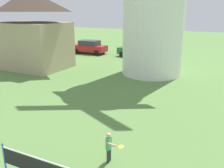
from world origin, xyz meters
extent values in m
cylinder|color=blue|center=(-3.14, 2.50, 0.55)|extent=(0.06, 0.06, 1.10)
cylinder|color=#333338|center=(-0.44, 4.56, 0.25)|extent=(0.10, 0.10, 0.50)
cylinder|color=#333338|center=(-0.43, 4.42, 0.25)|extent=(0.10, 0.10, 0.50)
cube|color=#4CB266|center=(-0.43, 4.49, 0.72)|extent=(0.14, 0.25, 0.44)
sphere|color=#DBB28E|center=(-0.43, 4.49, 1.02)|extent=(0.17, 0.17, 0.17)
cylinder|color=#DBB28E|center=(-0.44, 4.65, 0.70)|extent=(0.07, 0.07, 0.33)
cylinder|color=#DBB28E|center=(-0.28, 4.36, 0.79)|extent=(0.34, 0.08, 0.13)
cylinder|color=yellow|center=(-0.15, 4.36, 0.79)|extent=(0.22, 0.03, 0.04)
ellipsoid|color=yellow|center=(0.07, 4.37, 0.79)|extent=(0.19, 0.25, 0.03)
cube|color=red|center=(-12.03, 22.87, 0.65)|extent=(4.12, 1.73, 0.70)
cube|color=#2D333D|center=(-12.03, 22.87, 1.28)|extent=(2.31, 1.52, 0.56)
cylinder|color=black|center=(-10.63, 23.71, 0.30)|extent=(0.60, 0.19, 0.60)
cylinder|color=black|center=(-10.64, 22.01, 0.30)|extent=(0.60, 0.19, 0.60)
cylinder|color=black|center=(-13.42, 23.73, 0.30)|extent=(0.60, 0.19, 0.60)
cylinder|color=black|center=(-13.44, 22.03, 0.30)|extent=(0.60, 0.19, 0.60)
cube|color=#1E6638|center=(-6.13, 23.23, 0.65)|extent=(4.32, 1.93, 0.70)
cube|color=#2D333D|center=(-6.13, 23.23, 1.28)|extent=(2.45, 1.62, 0.56)
cylinder|color=black|center=(-4.65, 24.00, 0.30)|extent=(0.61, 0.21, 0.60)
cylinder|color=black|center=(-4.74, 22.30, 0.30)|extent=(0.61, 0.21, 0.60)
cylinder|color=black|center=(-7.52, 24.16, 0.30)|extent=(0.61, 0.21, 0.60)
cylinder|color=black|center=(-7.61, 22.46, 0.30)|extent=(0.61, 0.21, 0.60)
cube|color=tan|center=(-12.86, 14.40, 2.00)|extent=(6.07, 4.50, 4.00)
pyramid|color=#423328|center=(-12.86, 14.40, 5.80)|extent=(6.38, 4.73, 1.80)
camera|label=1|loc=(2.76, -1.97, 5.07)|focal=38.56mm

